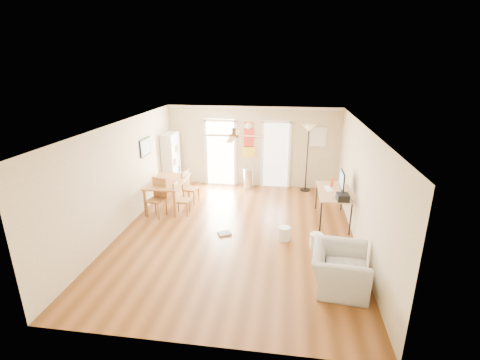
% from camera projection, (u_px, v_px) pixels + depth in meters
% --- Properties ---
extents(floor, '(7.00, 7.00, 0.00)m').
position_uv_depth(floor, '(236.00, 233.00, 8.28)').
color(floor, brown).
rests_on(floor, ground).
extents(ceiling, '(5.50, 7.00, 0.00)m').
position_uv_depth(ceiling, '(236.00, 125.00, 7.44)').
color(ceiling, silver).
rests_on(ceiling, floor).
extents(wall_back, '(5.50, 0.04, 2.60)m').
position_uv_depth(wall_back, '(253.00, 147.00, 11.14)').
color(wall_back, beige).
rests_on(wall_back, floor).
extents(wall_front, '(5.50, 0.04, 2.60)m').
position_uv_depth(wall_front, '(197.00, 268.00, 4.58)').
color(wall_front, beige).
rests_on(wall_front, floor).
extents(wall_left, '(0.04, 7.00, 2.60)m').
position_uv_depth(wall_left, '(122.00, 177.00, 8.23)').
color(wall_left, beige).
rests_on(wall_left, floor).
extents(wall_right, '(0.04, 7.00, 2.60)m').
position_uv_depth(wall_right, '(361.00, 188.00, 7.49)').
color(wall_right, beige).
rests_on(wall_right, floor).
extents(crown_molding, '(5.50, 7.00, 0.08)m').
position_uv_depth(crown_molding, '(236.00, 127.00, 7.45)').
color(crown_molding, white).
rests_on(crown_molding, wall_back).
extents(kitchen_doorway, '(0.90, 0.10, 2.10)m').
position_uv_depth(kitchen_doorway, '(221.00, 153.00, 11.35)').
color(kitchen_doorway, white).
rests_on(kitchen_doorway, wall_back).
extents(bathroom_doorway, '(0.80, 0.10, 2.10)m').
position_uv_depth(bathroom_doorway, '(276.00, 155.00, 11.11)').
color(bathroom_doorway, white).
rests_on(bathroom_doorway, wall_back).
extents(wall_decal, '(0.46, 0.03, 1.10)m').
position_uv_depth(wall_decal, '(249.00, 139.00, 11.06)').
color(wall_decal, red).
rests_on(wall_decal, wall_back).
extents(ac_grille, '(0.50, 0.04, 0.60)m').
position_uv_depth(ac_grille, '(318.00, 137.00, 10.71)').
color(ac_grille, white).
rests_on(ac_grille, wall_back).
extents(framed_poster, '(0.04, 0.66, 0.48)m').
position_uv_depth(framed_poster, '(145.00, 147.00, 9.41)').
color(framed_poster, black).
rests_on(framed_poster, wall_left).
extents(ceiling_fan, '(1.24, 1.24, 0.20)m').
position_uv_depth(ceiling_fan, '(234.00, 136.00, 7.21)').
color(ceiling_fan, '#593819').
rests_on(ceiling_fan, ceiling).
extents(bookshelf, '(0.52, 0.87, 1.80)m').
position_uv_depth(bookshelf, '(171.00, 161.00, 11.04)').
color(bookshelf, silver).
rests_on(bookshelf, floor).
extents(dining_table, '(0.96, 1.56, 0.77)m').
position_uv_depth(dining_table, '(168.00, 194.00, 9.72)').
color(dining_table, '#A86E36').
rests_on(dining_table, floor).
extents(dining_chair_right_a, '(0.45, 0.45, 0.92)m').
position_uv_depth(dining_chair_right_a, '(191.00, 187.00, 9.99)').
color(dining_chair_right_a, '#A16033').
rests_on(dining_chair_right_a, floor).
extents(dining_chair_right_b, '(0.40, 0.40, 0.90)m').
position_uv_depth(dining_chair_right_b, '(182.00, 199.00, 9.18)').
color(dining_chair_right_b, '#9D6A32').
rests_on(dining_chair_right_b, floor).
extents(dining_chair_near, '(0.50, 0.50, 1.00)m').
position_uv_depth(dining_chair_near, '(156.00, 198.00, 9.07)').
color(dining_chair_near, '#996231').
rests_on(dining_chair_near, floor).
extents(trash_can, '(0.35, 0.35, 0.66)m').
position_uv_depth(trash_can, '(248.00, 179.00, 11.14)').
color(trash_can, silver).
rests_on(trash_can, floor).
extents(torchiere_lamp, '(0.46, 0.46, 2.10)m').
position_uv_depth(torchiere_lamp, '(307.00, 159.00, 10.73)').
color(torchiere_lamp, black).
rests_on(torchiere_lamp, floor).
extents(computer_desk, '(0.77, 1.53, 0.82)m').
position_uv_depth(computer_desk, '(332.00, 206.00, 8.81)').
color(computer_desk, tan).
rests_on(computer_desk, floor).
extents(imac, '(0.10, 0.62, 0.57)m').
position_uv_depth(imac, '(342.00, 183.00, 8.39)').
color(imac, black).
rests_on(imac, computer_desk).
extents(keyboard, '(0.20, 0.45, 0.02)m').
position_uv_depth(keyboard, '(328.00, 189.00, 8.81)').
color(keyboard, white).
rests_on(keyboard, computer_desk).
extents(printer, '(0.29, 0.33, 0.16)m').
position_uv_depth(printer, '(343.00, 197.00, 8.06)').
color(printer, black).
rests_on(printer, computer_desk).
extents(orange_bottle, '(0.08, 0.08, 0.22)m').
position_uv_depth(orange_bottle, '(332.00, 182.00, 8.97)').
color(orange_bottle, '#EC4615').
rests_on(orange_bottle, computer_desk).
extents(wastebasket_a, '(0.33, 0.33, 0.32)m').
position_uv_depth(wastebasket_a, '(284.00, 233.00, 7.94)').
color(wastebasket_a, silver).
rests_on(wastebasket_a, floor).
extents(wastebasket_b, '(0.34, 0.34, 0.33)m').
position_uv_depth(wastebasket_b, '(316.00, 241.00, 7.60)').
color(wastebasket_b, silver).
rests_on(wastebasket_b, floor).
extents(floor_cloth, '(0.37, 0.35, 0.04)m').
position_uv_depth(floor_cloth, '(224.00, 234.00, 8.22)').
color(floor_cloth, gray).
rests_on(floor_cloth, floor).
extents(armchair, '(1.10, 1.22, 0.73)m').
position_uv_depth(armchair, '(340.00, 269.00, 6.20)').
color(armchair, '#ACACA6').
rests_on(armchair, floor).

